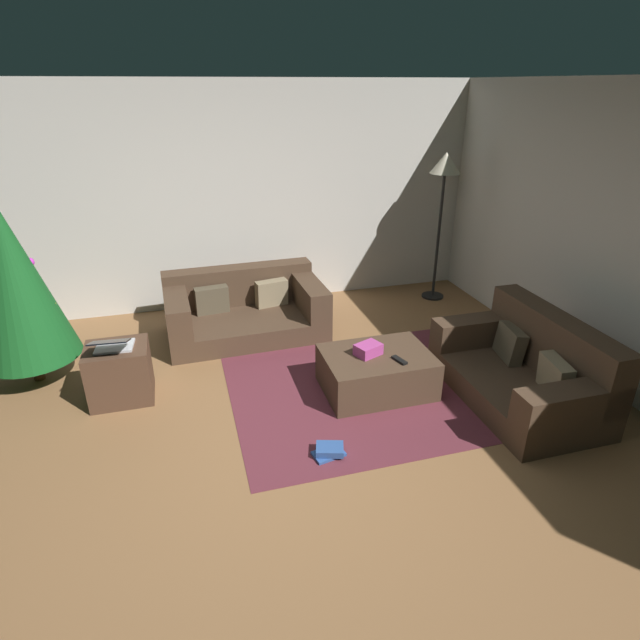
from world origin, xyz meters
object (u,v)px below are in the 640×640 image
laptop (113,345)px  tv_remote (399,360)px  christmas_tree (15,283)px  side_table (120,373)px  couch_left (244,309)px  book_stack (329,451)px  couch_right (527,369)px  ottoman (376,372)px  corner_lamp (444,175)px  gift_box (368,349)px

laptop → tv_remote: bearing=-14.3°
christmas_tree → side_table: christmas_tree is taller
couch_left → book_stack: bearing=95.4°
couch_left → book_stack: couch_left is taller
tv_remote → couch_left: bearing=105.6°
couch_right → side_table: bearing=74.6°
ottoman → laptop: bearing=169.0°
couch_left → corner_lamp: 2.83m
gift_box → book_stack: (-0.59, -0.78, -0.37)m
couch_right → gift_box: couch_right is taller
side_table → gift_box: bearing=-12.5°
ottoman → gift_box: gift_box is taller
couch_left → side_table: 1.64m
side_table → corner_lamp: corner_lamp is taller
corner_lamp → couch_left: bearing=-172.7°
tv_remote → laptop: laptop is taller
book_stack → christmas_tree: bearing=142.2°
side_table → book_stack: bearing=-39.2°
gift_box → tv_remote: (0.22, -0.19, -0.04)m
laptop → couch_right: bearing=-14.7°
gift_box → christmas_tree: size_ratio=0.12×
couch_left → christmas_tree: bearing=12.7°
laptop → couch_left: bearing=42.4°
christmas_tree → book_stack: 3.08m
side_table → tv_remote: bearing=-15.7°
couch_left → christmas_tree: 2.21m
book_stack → tv_remote: bearing=36.2°
tv_remote → side_table: size_ratio=0.31×
ottoman → book_stack: ottoman is taller
christmas_tree → side_table: (0.79, -0.55, -0.72)m
tv_remote → side_table: 2.43m
gift_box → tv_remote: size_ratio=1.38×
couch_right → side_table: couch_right is taller
book_stack → corner_lamp: 3.76m
laptop → book_stack: (1.53, -1.19, -0.52)m
couch_right → corner_lamp: bearing=-7.7°
corner_lamp → gift_box: bearing=-131.0°
ottoman → gift_box: bearing=167.1°
tv_remote → christmas_tree: 3.40m
corner_lamp → laptop: bearing=-158.8°
tv_remote → gift_box: bearing=122.6°
ottoman → side_table: (-2.20, 0.49, 0.07)m
couch_left → gift_box: bearing=117.9°
couch_right → tv_remote: couch_right is taller
side_table → laptop: bearing=-94.7°
couch_left → laptop: bearing=40.6°
couch_left → couch_right: 2.97m
couch_left → book_stack: size_ratio=6.59×
christmas_tree → corner_lamp: (4.53, 0.84, 0.58)m
side_table → book_stack: size_ratio=2.01×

